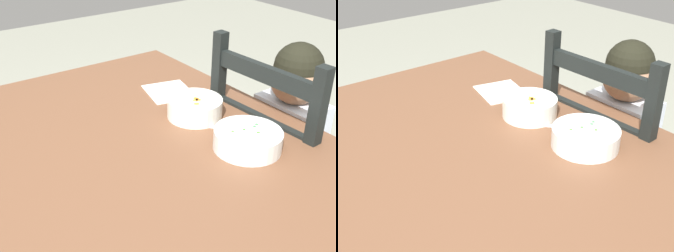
# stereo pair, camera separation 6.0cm
# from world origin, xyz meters

# --- Properties ---
(dining_table) EXTENTS (1.25, 0.94, 0.76)m
(dining_table) POSITION_xyz_m (0.00, 0.00, 0.65)
(dining_table) COLOR brown
(dining_table) RESTS_ON ground
(dining_chair) EXTENTS (0.44, 0.44, 0.99)m
(dining_chair) POSITION_xyz_m (0.08, 0.52, 0.47)
(dining_chair) COLOR black
(dining_chair) RESTS_ON ground
(child_figure) EXTENTS (0.32, 0.31, 0.97)m
(child_figure) POSITION_xyz_m (0.07, 0.51, 0.64)
(child_figure) COLOR silver
(child_figure) RESTS_ON ground
(bowl_of_peas) EXTENTS (0.18, 0.18, 0.06)m
(bowl_of_peas) POSITION_xyz_m (0.19, 0.22, 0.79)
(bowl_of_peas) COLOR white
(bowl_of_peas) RESTS_ON dining_table
(bowl_of_carrots) EXTENTS (0.17, 0.17, 0.06)m
(bowl_of_carrots) POSITION_xyz_m (-0.04, 0.22, 0.80)
(bowl_of_carrots) COLOR white
(bowl_of_carrots) RESTS_ON dining_table
(spoon) EXTENTS (0.12, 0.11, 0.01)m
(spoon) POSITION_xyz_m (0.04, 0.21, 0.77)
(spoon) COLOR silver
(spoon) RESTS_ON dining_table
(paper_napkin) EXTENTS (0.19, 0.18, 0.00)m
(paper_napkin) POSITION_xyz_m (-0.23, 0.26, 0.76)
(paper_napkin) COLOR white
(paper_napkin) RESTS_ON dining_table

